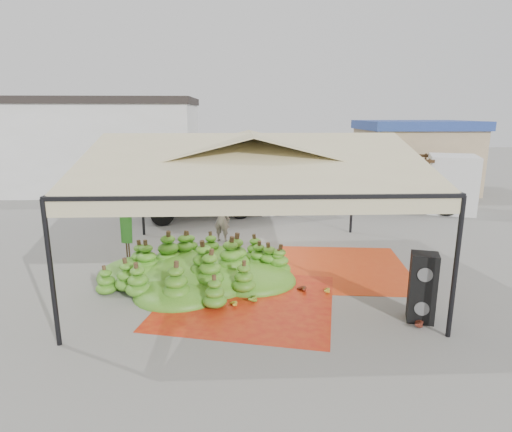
{
  "coord_description": "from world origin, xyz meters",
  "views": [
    {
      "loc": [
        -0.35,
        -11.93,
        4.56
      ],
      "look_at": [
        0.2,
        1.5,
        1.3
      ],
      "focal_mm": 30.0,
      "sensor_mm": 36.0,
      "label": 1
    }
  ],
  "objects_px": {
    "banana_heap": "(199,258)",
    "speaker_stack": "(422,287)",
    "vendor": "(222,219)",
    "truck_left": "(226,182)",
    "truck_right": "(396,175)"
  },
  "relations": [
    {
      "from": "vendor",
      "to": "truck_left",
      "type": "height_order",
      "value": "truck_left"
    },
    {
      "from": "banana_heap",
      "to": "vendor",
      "type": "xyz_separation_m",
      "value": [
        0.5,
        3.61,
        0.21
      ]
    },
    {
      "from": "truck_right",
      "to": "truck_left",
      "type": "bearing_deg",
      "value": -151.91
    },
    {
      "from": "speaker_stack",
      "to": "truck_left",
      "type": "bearing_deg",
      "value": 131.82
    },
    {
      "from": "truck_right",
      "to": "vendor",
      "type": "bearing_deg",
      "value": -126.35
    },
    {
      "from": "truck_left",
      "to": "truck_right",
      "type": "distance_m",
      "value": 8.33
    },
    {
      "from": "banana_heap",
      "to": "speaker_stack",
      "type": "bearing_deg",
      "value": -27.12
    },
    {
      "from": "banana_heap",
      "to": "truck_left",
      "type": "relative_size",
      "value": 0.78
    },
    {
      "from": "banana_heap",
      "to": "truck_right",
      "type": "distance_m",
      "value": 12.68
    },
    {
      "from": "vendor",
      "to": "speaker_stack",
      "type": "bearing_deg",
      "value": 149.42
    },
    {
      "from": "vendor",
      "to": "truck_right",
      "type": "bearing_deg",
      "value": -124.04
    },
    {
      "from": "banana_heap",
      "to": "truck_right",
      "type": "xyz_separation_m",
      "value": [
        8.81,
        9.07,
        0.99
      ]
    },
    {
      "from": "banana_heap",
      "to": "speaker_stack",
      "type": "distance_m",
      "value": 5.82
    },
    {
      "from": "banana_heap",
      "to": "vendor",
      "type": "relative_size",
      "value": 3.5
    },
    {
      "from": "speaker_stack",
      "to": "vendor",
      "type": "bearing_deg",
      "value": 144.99
    }
  ]
}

